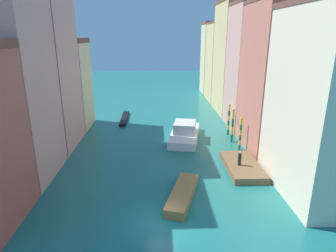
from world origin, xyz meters
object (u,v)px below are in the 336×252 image
(waterfront_dock, at_px, (242,166))
(gondola_black, at_px, (125,118))
(person_on_dock, at_px, (240,159))
(mooring_pole_0, at_px, (240,134))
(mooring_pole_2, at_px, (229,119))
(motorboat_0, at_px, (182,194))
(mooring_pole_1, at_px, (232,125))
(vaporetto_white, at_px, (185,133))

(waterfront_dock, xyz_separation_m, gondola_black, (-15.30, 20.47, -0.15))
(person_on_dock, height_order, mooring_pole_0, mooring_pole_0)
(waterfront_dock, height_order, mooring_pole_2, mooring_pole_2)
(waterfront_dock, relative_size, motorboat_0, 1.03)
(mooring_pole_1, xyz_separation_m, vaporetto_white, (-6.47, 1.43, -1.56))
(mooring_pole_0, distance_m, gondola_black, 22.27)
(waterfront_dock, distance_m, vaporetto_white, 11.50)
(person_on_dock, distance_m, gondola_black, 25.64)
(motorboat_0, bearing_deg, person_on_dock, 38.53)
(waterfront_dock, relative_size, person_on_dock, 4.58)
(waterfront_dock, distance_m, mooring_pole_1, 8.93)
(mooring_pole_2, bearing_deg, waterfront_dock, -95.58)
(mooring_pole_0, relative_size, gondola_black, 0.52)
(waterfront_dock, distance_m, motorboat_0, 9.25)
(mooring_pole_2, bearing_deg, gondola_black, 152.28)
(mooring_pole_0, height_order, vaporetto_white, mooring_pole_0)
(waterfront_dock, xyz_separation_m, person_on_dock, (-0.51, -0.44, 1.11))
(waterfront_dock, height_order, gondola_black, waterfront_dock)
(mooring_pole_1, bearing_deg, motorboat_0, -119.48)
(motorboat_0, bearing_deg, vaporetto_white, 83.96)
(mooring_pole_1, distance_m, mooring_pole_2, 3.20)
(waterfront_dock, relative_size, vaporetto_white, 0.74)
(mooring_pole_2, distance_m, gondola_black, 18.72)
(vaporetto_white, bearing_deg, motorboat_0, -96.04)
(mooring_pole_0, distance_m, vaporetto_white, 8.17)
(waterfront_dock, distance_m, person_on_dock, 1.30)
(mooring_pole_0, xyz_separation_m, vaporetto_white, (-6.76, 4.39, -1.34))
(person_on_dock, height_order, vaporetto_white, vaporetto_white)
(mooring_pole_2, relative_size, vaporetto_white, 0.48)
(person_on_dock, xyz_separation_m, mooring_pole_0, (1.72, 6.10, 0.78))
(waterfront_dock, height_order, motorboat_0, motorboat_0)
(vaporetto_white, bearing_deg, waterfront_dock, -61.13)
(mooring_pole_1, bearing_deg, waterfront_dock, -96.13)
(mooring_pole_1, height_order, motorboat_0, mooring_pole_1)
(person_on_dock, relative_size, gondola_black, 0.19)
(person_on_dock, bearing_deg, mooring_pole_2, 82.27)
(waterfront_dock, relative_size, mooring_pole_1, 1.52)
(person_on_dock, height_order, mooring_pole_1, mooring_pole_1)
(mooring_pole_1, xyz_separation_m, motorboat_0, (-8.15, -14.41, -2.05))
(vaporetto_white, bearing_deg, person_on_dock, -64.36)
(person_on_dock, height_order, motorboat_0, person_on_dock)
(waterfront_dock, bearing_deg, motorboat_0, -141.30)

